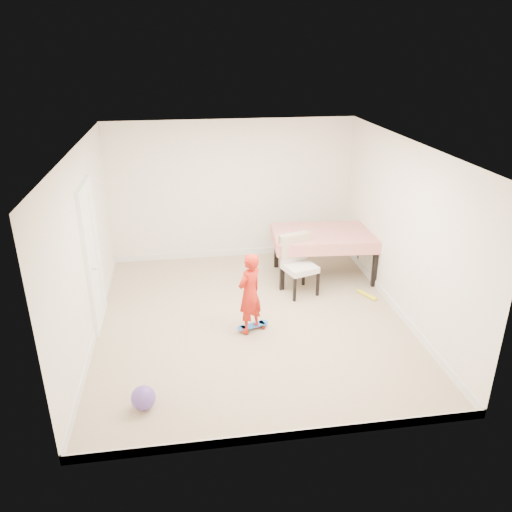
{
  "coord_description": "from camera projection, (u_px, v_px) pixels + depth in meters",
  "views": [
    {
      "loc": [
        -0.9,
        -6.43,
        3.83
      ],
      "look_at": [
        0.1,
        0.2,
        0.95
      ],
      "focal_mm": 35.0,
      "sensor_mm": 36.0,
      "label": 1
    }
  ],
  "objects": [
    {
      "name": "baseboard_right",
      "position": [
        394.0,
        305.0,
        7.76
      ],
      "size": [
        0.02,
        5.0,
        0.12
      ],
      "primitive_type": "cube",
      "color": "white",
      "rests_on": "ground"
    },
    {
      "name": "wall_right",
      "position": [
        402.0,
        231.0,
        7.27
      ],
      "size": [
        0.04,
        5.0,
        2.6
      ],
      "primitive_type": "cube",
      "color": "white",
      "rests_on": "ground"
    },
    {
      "name": "door",
      "position": [
        93.0,
        258.0,
        7.04
      ],
      "size": [
        0.11,
        0.94,
        2.11
      ],
      "primitive_type": "cube",
      "color": "white",
      "rests_on": "ground"
    },
    {
      "name": "wall_front",
      "position": [
        288.0,
        333.0,
        4.71
      ],
      "size": [
        4.5,
        0.04,
        2.6
      ],
      "primitive_type": "cube",
      "color": "white",
      "rests_on": "ground"
    },
    {
      "name": "skateboard",
      "position": [
        253.0,
        327.0,
        7.21
      ],
      "size": [
        0.52,
        0.32,
        0.07
      ],
      "primitive_type": null,
      "rotation": [
        0.0,
        0.0,
        0.33
      ],
      "color": "blue",
      "rests_on": "ground"
    },
    {
      "name": "dining_chair",
      "position": [
        300.0,
        266.0,
        8.09
      ],
      "size": [
        0.7,
        0.75,
        0.98
      ],
      "primitive_type": null,
      "rotation": [
        0.0,
        0.0,
        0.32
      ],
      "color": "beige",
      "rests_on": "ground"
    },
    {
      "name": "ceiling",
      "position": [
        251.0,
        147.0,
        6.46
      ],
      "size": [
        4.5,
        5.0,
        0.04
      ],
      "primitive_type": "cube",
      "color": "white",
      "rests_on": "wall_back"
    },
    {
      "name": "baseboard_front",
      "position": [
        285.0,
        436.0,
        5.19
      ],
      "size": [
        4.5,
        0.02,
        0.12
      ],
      "primitive_type": "cube",
      "color": "white",
      "rests_on": "ground"
    },
    {
      "name": "balloon",
      "position": [
        143.0,
        398.0,
        5.62
      ],
      "size": [
        0.28,
        0.28,
        0.28
      ],
      "primitive_type": "sphere",
      "color": "#6447AA",
      "rests_on": "ground"
    },
    {
      "name": "dining_table",
      "position": [
        324.0,
        254.0,
        8.72
      ],
      "size": [
        1.85,
        1.24,
        0.83
      ],
      "primitive_type": null,
      "rotation": [
        0.0,
        0.0,
        -0.08
      ],
      "color": "#AA2109",
      "rests_on": "ground"
    },
    {
      "name": "baseboard_left",
      "position": [
        97.0,
        328.0,
        7.14
      ],
      "size": [
        0.02,
        5.0,
        0.12
      ],
      "primitive_type": "cube",
      "color": "white",
      "rests_on": "ground"
    },
    {
      "name": "baseboard_back",
      "position": [
        233.0,
        252.0,
        9.72
      ],
      "size": [
        4.5,
        0.02,
        0.12
      ],
      "primitive_type": "cube",
      "color": "white",
      "rests_on": "ground"
    },
    {
      "name": "wall_left",
      "position": [
        86.0,
        248.0,
        6.66
      ],
      "size": [
        0.04,
        5.0,
        2.6
      ],
      "primitive_type": "cube",
      "color": "white",
      "rests_on": "ground"
    },
    {
      "name": "foam_toy",
      "position": [
        367.0,
        295.0,
        8.15
      ],
      "size": [
        0.23,
        0.38,
        0.06
      ],
      "primitive_type": "cylinder",
      "rotation": [
        1.57,
        0.0,
        0.47
      ],
      "color": "yellow",
      "rests_on": "ground"
    },
    {
      "name": "wall_back",
      "position": [
        232.0,
        191.0,
        9.22
      ],
      "size": [
        4.5,
        0.04,
        2.6
      ],
      "primitive_type": "cube",
      "color": "white",
      "rests_on": "ground"
    },
    {
      "name": "ground",
      "position": [
        251.0,
        320.0,
        7.48
      ],
      "size": [
        5.0,
        5.0,
        0.0
      ],
      "primitive_type": "plane",
      "color": "tan",
      "rests_on": "ground"
    },
    {
      "name": "child",
      "position": [
        250.0,
        295.0,
        6.93
      ],
      "size": [
        0.51,
        0.49,
        1.18
      ],
      "primitive_type": "imported",
      "rotation": [
        0.0,
        0.0,
        3.85
      ],
      "color": "red",
      "rests_on": "ground"
    }
  ]
}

